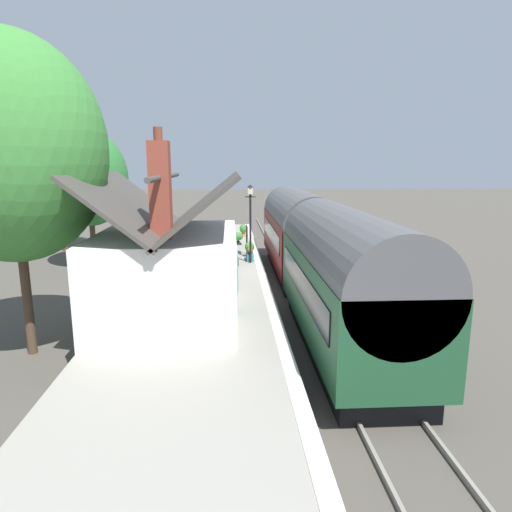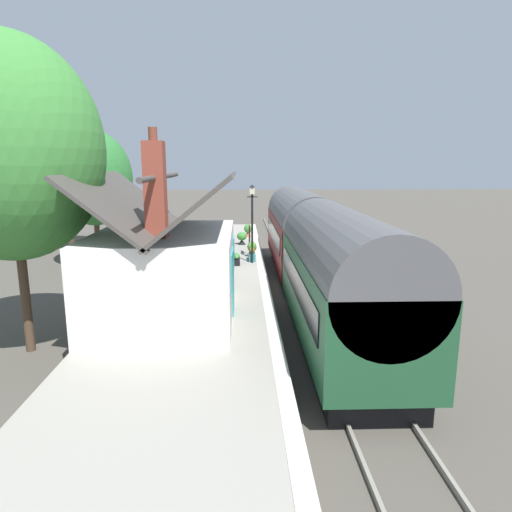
# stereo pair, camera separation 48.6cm
# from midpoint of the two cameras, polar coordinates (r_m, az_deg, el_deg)

# --- Properties ---
(ground_plane) EXTENTS (160.00, 160.00, 0.00)m
(ground_plane) POSITION_cam_midpoint_polar(r_m,az_deg,el_deg) (20.36, 3.33, -4.37)
(ground_plane) COLOR #4C473F
(platform) EXTENTS (32.00, 5.54, 0.87)m
(platform) POSITION_cam_midpoint_polar(r_m,az_deg,el_deg) (20.17, -7.38, -3.33)
(platform) COLOR gray
(platform) RESTS_ON ground
(platform_edge_coping) EXTENTS (32.00, 0.36, 0.02)m
(platform_edge_coping) POSITION_cam_midpoint_polar(r_m,az_deg,el_deg) (20.04, -0.00, -2.02)
(platform_edge_coping) COLOR beige
(platform_edge_coping) RESTS_ON platform
(rail_near) EXTENTS (52.00, 0.08, 0.14)m
(rail_near) POSITION_cam_midpoint_polar(r_m,az_deg,el_deg) (20.59, 7.82, -4.08)
(rail_near) COLOR gray
(rail_near) RESTS_ON ground
(rail_far) EXTENTS (52.00, 0.08, 0.14)m
(rail_far) POSITION_cam_midpoint_polar(r_m,az_deg,el_deg) (20.37, 3.83, -4.17)
(rail_far) COLOR gray
(rail_far) RESTS_ON ground
(train) EXTENTS (19.31, 2.73, 4.32)m
(train) POSITION_cam_midpoint_polar(r_m,az_deg,el_deg) (18.43, 6.76, 0.95)
(train) COLOR black
(train) RESTS_ON ground
(station_building) EXTENTS (6.06, 4.39, 5.72)m
(station_building) POSITION_cam_midpoint_polar(r_m,az_deg,el_deg) (14.15, -11.95, -1.83)
(station_building) COLOR white
(station_building) RESTS_ON platform
(bench_platform_end) EXTENTS (1.41, 0.47, 0.88)m
(bench_platform_end) POSITION_cam_midpoint_polar(r_m,az_deg,el_deg) (23.86, -4.41, 1.33)
(bench_platform_end) COLOR #26727F
(bench_platform_end) RESTS_ON platform
(bench_by_lamp) EXTENTS (1.40, 0.44, 0.88)m
(bench_by_lamp) POSITION_cam_midpoint_polar(r_m,az_deg,el_deg) (27.37, -4.39, 2.66)
(bench_by_lamp) COLOR #26727F
(bench_by_lamp) RESTS_ON platform
(bench_mid_platform) EXTENTS (1.40, 0.44, 0.88)m
(bench_mid_platform) POSITION_cam_midpoint_polar(r_m,az_deg,el_deg) (21.63, -5.10, 0.23)
(bench_mid_platform) COLOR #26727F
(bench_mid_platform) RESTS_ON platform
(planter_under_sign) EXTENTS (0.97, 0.32, 0.65)m
(planter_under_sign) POSITION_cam_midpoint_polar(r_m,az_deg,el_deg) (22.37, -1.38, 0.23)
(planter_under_sign) COLOR teal
(planter_under_sign) RESTS_ON platform
(planter_corner_building) EXTENTS (0.77, 0.32, 0.54)m
(planter_corner_building) POSITION_cam_midpoint_polar(r_m,az_deg,el_deg) (25.54, -4.11, 1.52)
(planter_corner_building) COLOR teal
(planter_corner_building) RESTS_ON platform
(planter_by_door) EXTENTS (0.48, 0.48, 0.75)m
(planter_by_door) POSITION_cam_midpoint_polar(r_m,az_deg,el_deg) (19.16, -14.21, -1.91)
(planter_by_door) COLOR #9E5138
(planter_by_door) RESTS_ON platform
(planter_edge_far) EXTENTS (0.76, 0.32, 0.55)m
(planter_edge_far) POSITION_cam_midpoint_polar(r_m,az_deg,el_deg) (21.47, -3.34, -0.42)
(planter_edge_far) COLOR black
(planter_edge_far) RESTS_ON platform
(planter_edge_near) EXTENTS (0.48, 0.48, 0.79)m
(planter_edge_near) POSITION_cam_midpoint_polar(r_m,az_deg,el_deg) (23.25, -1.42, 0.92)
(planter_edge_near) COLOR black
(planter_edge_near) RESTS_ON platform
(planter_bench_left) EXTENTS (0.52, 0.52, 0.82)m
(planter_bench_left) POSITION_cam_midpoint_polar(r_m,az_deg,el_deg) (29.76, -2.08, 3.28)
(planter_bench_left) COLOR #9E5138
(planter_bench_left) RESTS_ON platform
(planter_bench_right) EXTENTS (0.57, 0.57, 0.75)m
(planter_bench_right) POSITION_cam_midpoint_polar(r_m,az_deg,el_deg) (26.80, -2.82, 2.30)
(planter_bench_right) COLOR black
(planter_bench_right) RESTS_ON platform
(lamp_post_platform) EXTENTS (0.32, 0.50, 3.79)m
(lamp_post_platform) POSITION_cam_midpoint_polar(r_m,az_deg,el_deg) (21.46, -1.38, 6.02)
(lamp_post_platform) COLOR black
(lamp_post_platform) RESTS_ON platform
(station_sign_board) EXTENTS (0.96, 0.06, 1.57)m
(station_sign_board) POSITION_cam_midpoint_polar(r_m,az_deg,el_deg) (23.47, -1.78, 2.94)
(station_sign_board) COLOR black
(station_sign_board) RESTS_ON platform
(tree_far_right) EXTENTS (5.06, 5.20, 9.18)m
(tree_far_right) POSITION_cam_midpoint_polar(r_m,az_deg,el_deg) (14.51, -29.62, 11.73)
(tree_far_right) COLOR #4C3828
(tree_far_right) RESTS_ON ground
(tree_distant) EXTENTS (4.80, 4.19, 8.27)m
(tree_distant) POSITION_cam_midpoint_polar(r_m,az_deg,el_deg) (31.81, -24.34, 10.93)
(tree_distant) COLOR #4C3828
(tree_distant) RESTS_ON ground
(tree_behind_building) EXTENTS (4.78, 4.14, 7.42)m
(tree_behind_building) POSITION_cam_midpoint_polar(r_m,az_deg,el_deg) (26.13, -21.07, 9.20)
(tree_behind_building) COLOR #4C3828
(tree_behind_building) RESTS_ON ground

